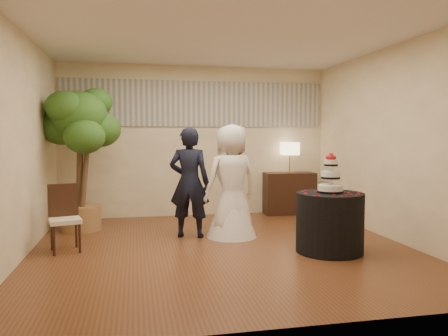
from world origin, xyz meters
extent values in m
cube|color=brown|center=(0.00, 0.00, 0.00)|extent=(5.00, 5.00, 0.00)
cube|color=white|center=(0.00, 0.00, 2.80)|extent=(5.00, 5.00, 0.00)
cube|color=beige|center=(0.00, 2.50, 1.40)|extent=(5.00, 0.06, 2.80)
cube|color=beige|center=(0.00, -2.50, 1.40)|extent=(5.00, 0.06, 2.80)
cube|color=beige|center=(-2.50, 0.00, 1.40)|extent=(0.06, 5.00, 2.80)
cube|color=beige|center=(2.50, 0.00, 1.40)|extent=(0.06, 5.00, 2.80)
cube|color=#A4A397|center=(0.00, 2.48, 2.10)|extent=(4.90, 0.02, 0.85)
imported|color=black|center=(-0.36, 0.74, 0.82)|extent=(0.69, 0.55, 1.64)
imported|color=white|center=(0.26, 0.62, 0.84)|extent=(1.00, 0.95, 1.68)
cylinder|color=black|center=(1.32, -0.47, 0.39)|extent=(1.13, 1.13, 0.77)
cube|color=black|center=(1.77, 2.25, 0.40)|extent=(0.98, 0.48, 0.80)
camera|label=1|loc=(-1.15, -5.66, 1.52)|focal=35.00mm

